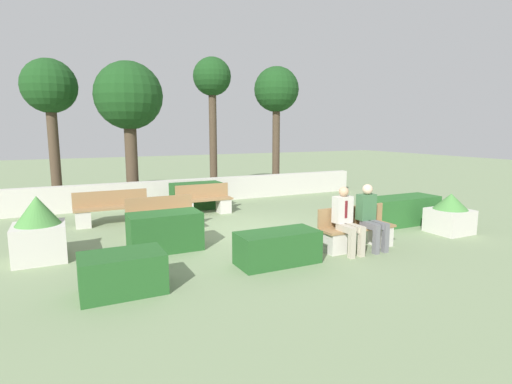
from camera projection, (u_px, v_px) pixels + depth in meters
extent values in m
plane|color=gray|center=(248.00, 233.00, 9.71)|extent=(60.00, 60.00, 0.00)
cube|color=beige|center=(192.00, 191.00, 13.70)|extent=(13.01, 0.30, 0.81)
cube|color=#937047|center=(358.00, 228.00, 8.33)|extent=(1.70, 0.44, 0.05)
cube|color=#937047|center=(351.00, 215.00, 8.51)|extent=(1.70, 0.04, 0.40)
cube|color=beige|center=(334.00, 243.00, 8.09)|extent=(0.36, 0.40, 0.42)
cube|color=beige|center=(380.00, 236.00, 8.63)|extent=(0.36, 0.40, 0.42)
cube|color=#937047|center=(112.00, 208.00, 10.47)|extent=(1.89, 0.44, 0.05)
cube|color=#937047|center=(111.00, 198.00, 10.66)|extent=(1.89, 0.04, 0.40)
cube|color=beige|center=(83.00, 219.00, 10.20)|extent=(0.36, 0.40, 0.42)
cube|color=beige|center=(140.00, 214.00, 10.82)|extent=(0.36, 0.40, 0.42)
cube|color=#937047|center=(162.00, 215.00, 9.55)|extent=(1.62, 0.44, 0.05)
cube|color=#937047|center=(160.00, 204.00, 9.73)|extent=(1.62, 0.04, 0.40)
cube|color=beige|center=(138.00, 228.00, 9.33)|extent=(0.36, 0.40, 0.42)
cube|color=beige|center=(186.00, 223.00, 9.84)|extent=(0.36, 0.40, 0.42)
cube|color=#937047|center=(205.00, 199.00, 11.73)|extent=(1.64, 0.44, 0.05)
cube|color=#937047|center=(202.00, 191.00, 11.91)|extent=(1.64, 0.04, 0.40)
cube|color=beige|center=(186.00, 209.00, 11.51)|extent=(0.36, 0.40, 0.42)
cube|color=beige|center=(224.00, 206.00, 12.02)|extent=(0.36, 0.40, 0.42)
cube|color=#B2A893|center=(346.00, 229.00, 7.91)|extent=(0.14, 0.46, 0.13)
cube|color=#B2A893|center=(354.00, 227.00, 7.99)|extent=(0.14, 0.46, 0.13)
cube|color=#B2A893|center=(352.00, 243.00, 7.73)|extent=(0.11, 0.11, 0.60)
cube|color=#B2A893|center=(362.00, 242.00, 7.83)|extent=(0.11, 0.11, 0.60)
cube|color=beige|center=(343.00, 209.00, 8.11)|extent=(0.38, 0.22, 0.54)
sphere|color=tan|center=(344.00, 192.00, 8.04)|extent=(0.20, 0.20, 0.20)
cube|color=maroon|center=(346.00, 209.00, 8.00)|extent=(0.06, 0.01, 0.35)
cube|color=slate|center=(370.00, 225.00, 8.17)|extent=(0.14, 0.46, 0.13)
cube|color=slate|center=(377.00, 224.00, 8.26)|extent=(0.14, 0.46, 0.13)
cube|color=slate|center=(376.00, 239.00, 8.00)|extent=(0.11, 0.11, 0.60)
cube|color=slate|center=(385.00, 238.00, 8.10)|extent=(0.11, 0.11, 0.60)
cube|color=#3D6B42|center=(366.00, 207.00, 8.38)|extent=(0.38, 0.22, 0.54)
sphere|color=beige|center=(368.00, 189.00, 8.30)|extent=(0.21, 0.21, 0.21)
cube|color=#286028|center=(400.00, 210.00, 10.55)|extent=(2.13, 0.81, 0.73)
cube|color=#235623|center=(278.00, 247.00, 7.43)|extent=(1.54, 0.72, 0.61)
cube|color=#235623|center=(165.00, 231.00, 8.25)|extent=(1.46, 0.76, 0.79)
cube|color=#235623|center=(122.00, 273.00, 6.10)|extent=(1.25, 0.79, 0.62)
cube|color=#235623|center=(196.00, 196.00, 12.52)|extent=(1.55, 0.65, 0.84)
cube|color=beige|center=(449.00, 221.00, 9.66)|extent=(0.86, 0.86, 0.58)
cone|color=#47843D|center=(451.00, 201.00, 9.58)|extent=(0.80, 0.80, 0.38)
cube|color=beige|center=(40.00, 242.00, 7.61)|extent=(0.92, 0.92, 0.70)
cone|color=#47843D|center=(37.00, 210.00, 7.52)|extent=(0.81, 0.81, 0.55)
cylinder|color=#473828|center=(54.00, 153.00, 13.36)|extent=(0.34, 0.34, 3.41)
sphere|color=#194219|center=(49.00, 86.00, 13.03)|extent=(1.76, 1.76, 1.76)
cylinder|color=#473828|center=(132.00, 159.00, 13.76)|extent=(0.41, 0.41, 3.00)
sphere|color=#194219|center=(129.00, 96.00, 13.43)|extent=(2.27, 2.27, 2.27)
cylinder|color=#473828|center=(213.00, 141.00, 15.73)|extent=(0.30, 0.30, 4.11)
sphere|color=#194219|center=(212.00, 76.00, 15.35)|extent=(1.47, 1.47, 1.47)
cylinder|color=#473828|center=(276.00, 147.00, 16.37)|extent=(0.30, 0.30, 3.59)
sphere|color=#194219|center=(276.00, 89.00, 16.02)|extent=(1.80, 1.80, 1.80)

